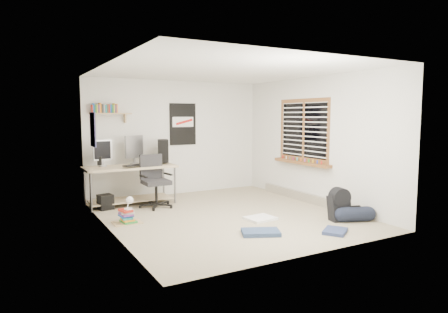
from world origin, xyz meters
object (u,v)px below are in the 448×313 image
backpack (339,208)px  book_stack (127,214)px  desk (130,186)px  office_chair (156,182)px  duffel_bag (355,213)px

backpack → book_stack: size_ratio=0.91×
desk → backpack: (2.71, -2.88, -0.16)m
office_chair → backpack: (2.34, -2.39, -0.29)m
desk → office_chair: size_ratio=1.72×
desk → duffel_bag: size_ratio=3.58×
duffel_bag → office_chair: bearing=154.7°
office_chair → desk: bearing=120.5°
duffel_bag → book_stack: duffel_bag is taller
backpack → book_stack: 3.51m
book_stack → backpack: bearing=-26.3°
desk → backpack: desk is taller
desk → book_stack: bearing=-104.8°
desk → backpack: bearing=-43.1°
office_chair → backpack: bearing=-52.1°
book_stack → office_chair: bearing=46.3°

